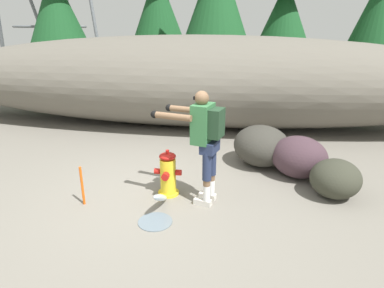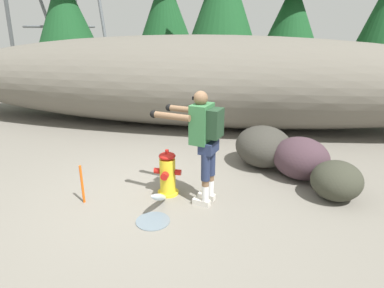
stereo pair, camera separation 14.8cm
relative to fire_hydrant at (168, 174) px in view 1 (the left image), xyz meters
name	(u,v)px [view 1 (the left image)]	position (x,y,z in m)	size (l,w,h in m)	color
ground_plane	(155,199)	(-0.18, -0.15, -0.36)	(56.00, 56.00, 0.04)	slate
dirt_embankment	(195,81)	(-0.18, 4.08, 0.83)	(15.53, 3.20, 2.34)	#666056
fire_hydrant	(168,174)	(0.00, 0.00, 0.00)	(0.42, 0.38, 0.74)	yellow
hydrant_water_jet	(159,204)	(0.00, -0.57, -0.19)	(0.47, 0.89, 0.45)	silver
utility_worker	(204,134)	(0.57, -0.14, 0.73)	(1.04, 0.67, 1.68)	beige
boulder_large	(261,146)	(1.48, 1.45, 0.04)	(1.01, 1.10, 0.76)	#37352F
boulder_mid	(299,157)	(2.10, 1.00, 0.03)	(0.97, 0.85, 0.73)	#432F37
boulder_small	(335,179)	(2.55, 0.33, -0.04)	(0.77, 0.75, 0.60)	#36372B
pine_tree_right	(285,7)	(2.46, 8.93, 2.89)	(2.65, 2.65, 6.26)	#47331E
survey_stake	(82,186)	(-1.17, -0.50, -0.04)	(0.04, 0.04, 0.60)	#E55914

